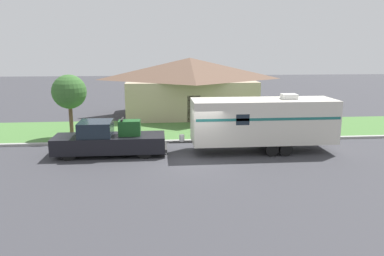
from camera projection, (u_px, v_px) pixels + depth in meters
ground_plane at (199, 160)px, 19.33m from camera, size 120.00×120.00×0.00m
curb_strip at (192, 141)px, 22.97m from camera, size 80.00×0.30×0.14m
lawn_strip at (188, 129)px, 26.53m from camera, size 80.00×7.00×0.03m
house_across_street at (190, 85)px, 31.90m from camera, size 11.24×7.78×4.85m
pickup_truck at (109, 140)px, 20.02m from camera, size 5.99×1.95×2.00m
travel_trailer at (263, 121)px, 20.58m from camera, size 9.10×2.40×3.20m
mailbox at (205, 123)px, 23.81m from camera, size 0.48×0.20×1.29m
tree_in_yard at (69, 92)px, 23.51m from camera, size 2.15×2.15×4.04m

